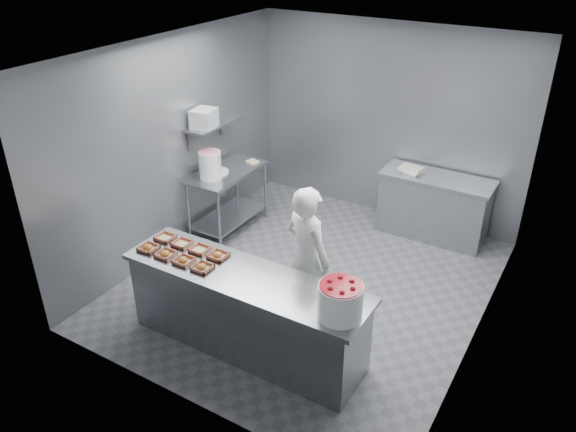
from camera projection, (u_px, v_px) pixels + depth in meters
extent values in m
plane|color=#4C4C51|center=(309.00, 282.00, 6.93)|extent=(4.50, 4.50, 0.00)
plane|color=white|center=(315.00, 52.00, 5.60)|extent=(4.50, 4.50, 0.00)
cube|color=slate|center=(388.00, 123.00, 7.97)|extent=(4.00, 0.04, 2.80)
cube|color=slate|center=(175.00, 146.00, 7.17)|extent=(0.04, 4.50, 2.80)
cube|color=slate|center=(495.00, 224.00, 5.36)|extent=(0.04, 4.50, 2.80)
cube|color=slate|center=(244.00, 277.00, 5.50)|extent=(2.60, 0.70, 0.05)
cube|color=slate|center=(246.00, 314.00, 5.71)|extent=(2.50, 0.64, 0.85)
cube|color=slate|center=(227.00, 172.00, 7.71)|extent=(0.60, 1.20, 0.04)
cube|color=slate|center=(229.00, 216.00, 8.03)|extent=(0.56, 1.15, 0.03)
cylinder|color=slate|center=(189.00, 212.00, 7.62)|extent=(0.04, 0.04, 0.88)
cylinder|color=slate|center=(219.00, 222.00, 7.38)|extent=(0.04, 0.04, 0.88)
cylinder|color=slate|center=(237.00, 183.00, 8.46)|extent=(0.04, 0.04, 0.88)
cylinder|color=slate|center=(265.00, 190.00, 8.23)|extent=(0.04, 0.04, 0.88)
cube|color=slate|center=(437.00, 179.00, 7.54)|extent=(1.50, 0.60, 0.05)
cube|color=slate|center=(433.00, 208.00, 7.76)|extent=(1.44, 0.55, 0.85)
cube|color=slate|center=(214.00, 124.00, 7.47)|extent=(0.35, 0.90, 0.03)
cube|color=tan|center=(148.00, 248.00, 5.89)|extent=(0.18, 0.18, 0.04)
cube|color=white|center=(153.00, 249.00, 5.89)|extent=(0.10, 0.06, 0.00)
ellipsoid|color=#B06A2C|center=(148.00, 247.00, 5.89)|extent=(0.10, 0.10, 0.05)
cube|color=tan|center=(166.00, 254.00, 5.78)|extent=(0.18, 0.18, 0.04)
cube|color=white|center=(170.00, 256.00, 5.78)|extent=(0.10, 0.06, 0.00)
ellipsoid|color=#B06A2C|center=(165.00, 253.00, 5.78)|extent=(0.10, 0.10, 0.05)
cube|color=tan|center=(184.00, 261.00, 5.67)|extent=(0.18, 0.18, 0.04)
cube|color=white|center=(188.00, 262.00, 5.67)|extent=(0.10, 0.06, 0.00)
ellipsoid|color=#B06A2C|center=(183.00, 260.00, 5.67)|extent=(0.10, 0.10, 0.05)
cube|color=tan|center=(202.00, 267.00, 5.56)|extent=(0.18, 0.18, 0.04)
cube|color=white|center=(207.00, 269.00, 5.56)|extent=(0.10, 0.06, 0.00)
ellipsoid|color=#B06A2C|center=(202.00, 266.00, 5.56)|extent=(0.10, 0.10, 0.05)
cube|color=tan|center=(165.00, 237.00, 6.08)|extent=(0.18, 0.18, 0.04)
cube|color=white|center=(169.00, 239.00, 6.08)|extent=(0.10, 0.06, 0.00)
cube|color=tan|center=(182.00, 243.00, 5.98)|extent=(0.18, 0.18, 0.04)
cube|color=white|center=(186.00, 244.00, 5.97)|extent=(0.10, 0.06, 0.00)
cube|color=tan|center=(200.00, 249.00, 5.87)|extent=(0.18, 0.18, 0.04)
cube|color=white|center=(204.00, 251.00, 5.86)|extent=(0.10, 0.06, 0.00)
cube|color=tan|center=(218.00, 256.00, 5.76)|extent=(0.18, 0.18, 0.04)
cube|color=white|center=(223.00, 257.00, 5.75)|extent=(0.10, 0.06, 0.00)
ellipsoid|color=#B06A2C|center=(217.00, 254.00, 5.76)|extent=(0.10, 0.10, 0.05)
imported|color=white|center=(307.00, 257.00, 5.92)|extent=(0.69, 0.56, 1.64)
cylinder|color=white|center=(340.00, 301.00, 4.85)|extent=(0.40, 0.40, 0.32)
cylinder|color=red|center=(341.00, 287.00, 4.78)|extent=(0.37, 0.37, 0.04)
cylinder|color=white|center=(210.00, 165.00, 7.42)|extent=(0.29, 0.29, 0.37)
cylinder|color=pink|center=(209.00, 152.00, 7.33)|extent=(0.27, 0.27, 0.02)
torus|color=slate|center=(210.00, 157.00, 7.37)|extent=(0.31, 0.01, 0.31)
cylinder|color=white|center=(217.00, 172.00, 7.65)|extent=(0.37, 0.37, 0.02)
cube|color=#CCB28C|center=(253.00, 162.00, 7.97)|extent=(0.19, 0.17, 0.02)
cube|color=gray|center=(204.00, 118.00, 7.26)|extent=(0.33, 0.36, 0.24)
cube|color=silver|center=(411.00, 169.00, 7.69)|extent=(0.35, 0.29, 0.06)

